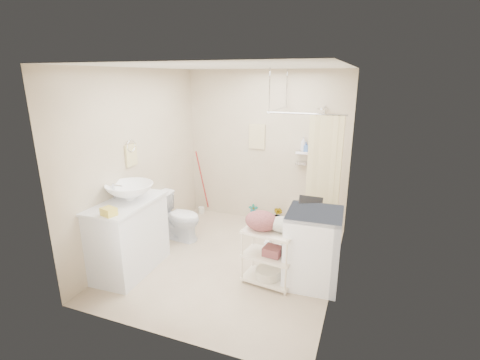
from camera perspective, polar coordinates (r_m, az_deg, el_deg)
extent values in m
plane|color=#BEAA8E|center=(5.01, -1.56, -13.11)|extent=(3.20, 3.20, 0.00)
cube|color=silver|center=(4.35, -1.84, 18.14)|extent=(2.80, 3.20, 0.04)
cube|color=beige|center=(5.98, 4.22, 5.17)|extent=(2.80, 0.04, 2.60)
cube|color=beige|center=(3.17, -12.90, -5.81)|extent=(2.80, 0.04, 2.60)
cube|color=beige|center=(5.19, -16.13, 2.79)|extent=(0.04, 3.20, 2.60)
cube|color=beige|center=(4.19, 16.28, -0.47)|extent=(0.04, 3.20, 2.60)
cube|color=silver|center=(4.82, -17.83, -8.77)|extent=(0.66, 1.13, 0.97)
imported|color=white|center=(4.66, -17.64, -1.82)|extent=(0.61, 0.61, 0.21)
cube|color=gold|center=(4.22, -20.74, -4.88)|extent=(0.19, 0.16, 0.09)
cube|color=yellow|center=(4.74, -17.42, -14.98)|extent=(0.24, 0.19, 0.13)
imported|color=silver|center=(5.58, -10.07, -5.90)|extent=(0.76, 0.47, 0.74)
imported|color=brown|center=(6.16, 2.21, -5.50)|extent=(0.21, 0.18, 0.33)
imported|color=#973F1F|center=(6.11, 6.21, -5.78)|extent=(0.22, 0.21, 0.32)
cube|color=beige|center=(5.96, 2.82, 7.13)|extent=(0.28, 0.03, 0.42)
imported|color=silver|center=(5.74, 10.36, 5.84)|extent=(0.11, 0.11, 0.23)
imported|color=#3D64AB|center=(5.73, 10.77, 5.39)|extent=(0.07, 0.07, 0.15)
cube|color=white|center=(4.43, 11.87, -10.79)|extent=(0.68, 0.70, 0.94)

